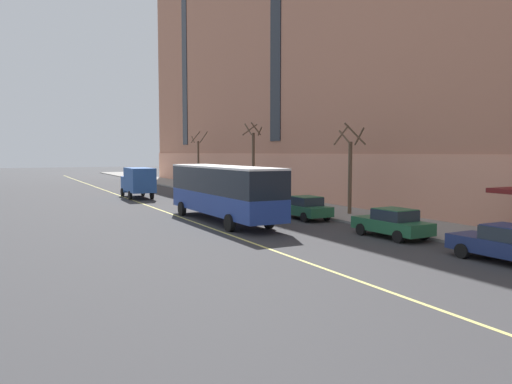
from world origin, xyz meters
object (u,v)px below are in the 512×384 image
(city_bus, at_px, (223,190))
(box_truck, at_px, (138,181))
(fire_hydrant, at_px, (193,187))
(parked_car_green_2, at_px, (392,223))
(parked_car_navy_3, at_px, (226,193))
(street_tree_far_uptown, at_px, (253,159))
(street_tree_far_downtown, at_px, (198,160))
(parked_car_navy_1, at_px, (509,244))
(street_tree_mid_block, at_px, (350,168))
(parked_car_green_0, at_px, (305,208))

(city_bus, relative_size, box_truck, 1.89)
(box_truck, relative_size, fire_hydrant, 9.22)
(city_bus, distance_m, parked_car_green_2, 11.16)
(parked_car_green_2, relative_size, parked_car_navy_3, 0.93)
(street_tree_far_uptown, distance_m, street_tree_far_downtown, 15.20)
(parked_car_navy_3, bearing_deg, box_truck, 131.88)
(parked_car_navy_1, height_order, street_tree_mid_block, street_tree_mid_block)
(street_tree_mid_block, height_order, street_tree_far_uptown, street_tree_far_uptown)
(city_bus, relative_size, street_tree_far_uptown, 1.73)
(parked_car_green_2, height_order, box_truck, box_truck)
(street_tree_far_uptown, distance_m, fire_hydrant, 12.34)
(street_tree_far_downtown, distance_m, fire_hydrant, 5.10)
(street_tree_far_downtown, bearing_deg, parked_car_green_0, -97.19)
(parked_car_green_0, relative_size, street_tree_far_uptown, 0.59)
(street_tree_far_uptown, bearing_deg, parked_car_navy_1, -97.13)
(box_truck, height_order, fire_hydrant, box_truck)
(city_bus, height_order, parked_car_navy_3, city_bus)
(parked_car_navy_3, bearing_deg, street_tree_far_uptown, 25.88)
(city_bus, height_order, parked_car_green_2, city_bus)
(parked_car_navy_1, bearing_deg, parked_car_green_0, 90.07)
(street_tree_mid_block, bearing_deg, parked_car_green_2, -113.83)
(parked_car_navy_1, relative_size, street_tree_far_uptown, 0.66)
(city_bus, bearing_deg, parked_car_navy_3, 65.30)
(parked_car_navy_3, bearing_deg, parked_car_navy_1, -90.23)
(street_tree_far_uptown, height_order, street_tree_far_downtown, street_tree_far_uptown)
(city_bus, height_order, parked_car_green_0, city_bus)
(street_tree_far_downtown, xyz_separation_m, fire_hydrant, (-2.05, -3.51, -3.08))
(parked_car_navy_1, bearing_deg, street_tree_far_uptown, 82.87)
(city_bus, relative_size, parked_car_navy_1, 2.61)
(parked_car_green_0, bearing_deg, parked_car_navy_3, 89.42)
(box_truck, relative_size, street_tree_mid_block, 1.04)
(box_truck, relative_size, street_tree_far_downtown, 0.95)
(parked_car_green_2, xyz_separation_m, street_tree_far_uptown, (3.74, 23.60, 3.10))
(street_tree_far_uptown, bearing_deg, city_bus, -123.60)
(street_tree_mid_block, height_order, street_tree_far_downtown, street_tree_far_downtown)
(parked_car_green_0, height_order, street_tree_mid_block, street_tree_mid_block)
(street_tree_mid_block, distance_m, fire_hydrant, 27.09)
(parked_car_navy_3, distance_m, fire_hydrant, 13.58)
(street_tree_mid_block, distance_m, street_tree_far_uptown, 15.19)
(parked_car_green_0, xyz_separation_m, street_tree_far_downtown, (3.84, 30.44, 2.79))
(parked_car_navy_3, bearing_deg, street_tree_mid_block, -74.67)
(parked_car_navy_3, bearing_deg, city_bus, -114.70)
(parked_car_green_2, distance_m, parked_car_navy_3, 21.81)
(parked_car_navy_1, xyz_separation_m, street_tree_mid_block, (3.79, 15.26, 2.60))
(parked_car_navy_3, xyz_separation_m, box_truck, (-6.34, 7.08, 0.92))
(street_tree_far_downtown, height_order, fire_hydrant, street_tree_far_downtown)
(parked_car_navy_1, height_order, box_truck, box_truck)
(parked_car_navy_1, distance_m, street_tree_far_downtown, 45.88)
(parked_car_navy_3, relative_size, street_tree_far_uptown, 0.66)
(street_tree_far_downtown, bearing_deg, city_bus, -107.71)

